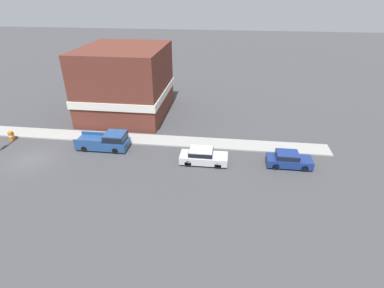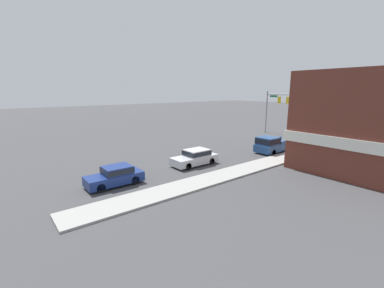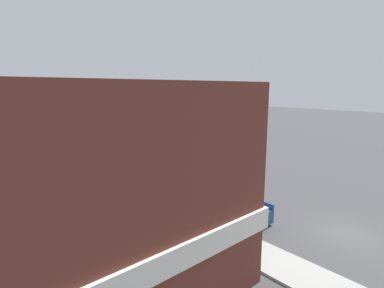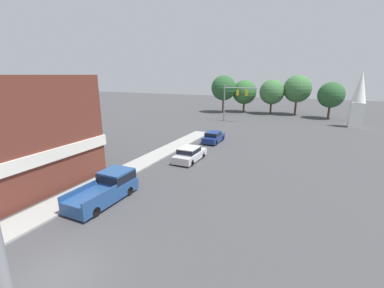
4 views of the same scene
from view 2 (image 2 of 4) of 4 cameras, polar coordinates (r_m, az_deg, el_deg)
ground_plane at (r=38.48m, az=19.08°, el=0.68°), size 200.00×200.00×0.00m
sidewalk_curb at (r=35.81m, az=26.75°, el=-0.64°), size 2.40×60.00×0.14m
near_signal_assembly at (r=43.44m, az=18.97°, el=8.62°), size 7.23×0.49×6.86m
car_lead at (r=24.64m, az=0.74°, el=-2.89°), size 1.90×4.58×1.49m
car_second_ahead at (r=20.34m, az=-16.66°, el=-6.71°), size 1.77×4.20×1.46m
pickup_truck_parked at (r=30.98m, az=17.45°, el=-0.08°), size 2.08×5.38×1.88m
construction_barrel at (r=40.65m, az=27.33°, el=1.28°), size 0.61×0.61×0.97m
corner_brick_building at (r=27.20m, az=36.54°, el=3.54°), size 11.86×10.42×8.69m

